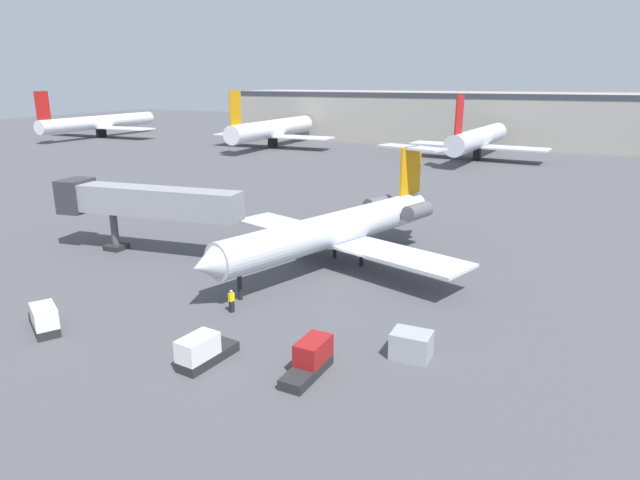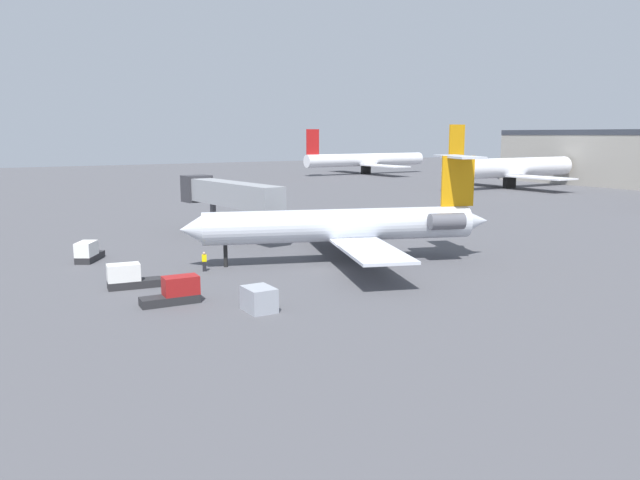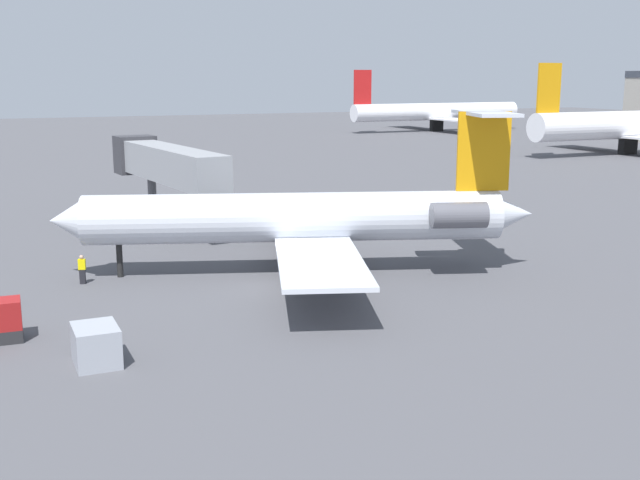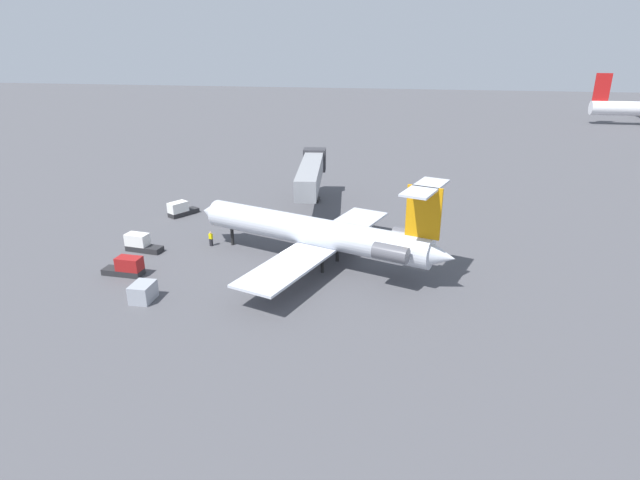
% 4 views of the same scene
% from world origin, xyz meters
% --- Properties ---
extents(ground_plane, '(400.00, 400.00, 0.10)m').
position_xyz_m(ground_plane, '(0.00, 0.00, -0.05)').
color(ground_plane, '#4C4C51').
extents(regional_jet, '(24.68, 28.08, 9.64)m').
position_xyz_m(regional_jet, '(-2.20, 2.81, 3.48)').
color(regional_jet, silver).
rests_on(regional_jet, ground_plane).
extents(jet_bridge, '(18.80, 4.99, 6.69)m').
position_xyz_m(jet_bridge, '(-20.87, -1.51, 5.00)').
color(jet_bridge, gray).
rests_on(jet_bridge, ground_plane).
extents(ground_crew_marshaller, '(0.37, 0.46, 1.69)m').
position_xyz_m(ground_crew_marshaller, '(-5.15, -9.95, 0.86)').
color(ground_crew_marshaller, black).
rests_on(ground_crew_marshaller, ground_plane).
extents(cargo_container_uld, '(2.32, 1.78, 1.63)m').
position_xyz_m(cargo_container_uld, '(8.29, -11.16, 0.81)').
color(cargo_container_uld, '#999EA8').
rests_on(cargo_container_uld, ground_plane).
extents(parked_airliner_west_end, '(34.25, 40.74, 13.05)m').
position_xyz_m(parked_airliner_west_end, '(-106.49, 78.02, 4.11)').
color(parked_airliner_west_end, white).
rests_on(parked_airliner_west_end, ground_plane).
extents(parked_airliner_west_mid, '(30.06, 35.78, 13.58)m').
position_xyz_m(parked_airliner_west_mid, '(-50.13, 76.64, 4.39)').
color(parked_airliner_west_mid, white).
rests_on(parked_airliner_west_mid, ground_plane).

